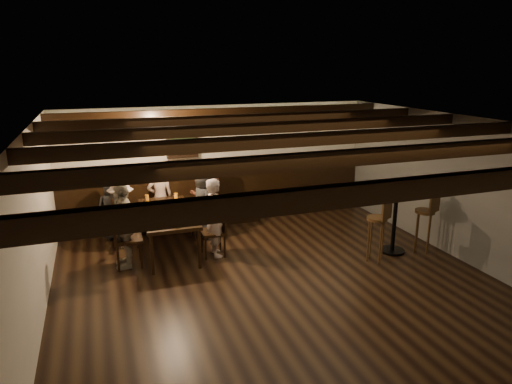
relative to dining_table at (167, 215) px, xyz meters
name	(u,v)px	position (x,y,z in m)	size (l,w,h in m)	color
room	(223,185)	(1.07, 0.16, 0.41)	(7.00, 7.00, 7.00)	black
dining_table	(167,215)	(0.00, 0.00, 0.00)	(0.91, 1.94, 0.72)	black
chair_left_near	(125,231)	(-0.71, 0.47, -0.36)	(0.45, 0.45, 0.96)	black
chair_left_far	(128,249)	(-0.73, -0.43, -0.36)	(0.46, 0.46, 0.98)	black
chair_right_near	(204,222)	(0.73, 0.43, -0.36)	(0.46, 0.46, 0.99)	black
chair_right_far	(214,240)	(0.71, -0.47, -0.39)	(0.42, 0.42, 0.89)	black
person_bench_left	(113,209)	(-0.88, 0.92, -0.07)	(0.58, 0.38, 1.18)	#28282B
person_bench_centre	(160,198)	(0.03, 1.05, 0.02)	(0.49, 0.32, 1.35)	gray
person_bench_right	(207,194)	(0.92, 0.88, 0.05)	(0.69, 0.54, 1.42)	#552A1D
person_left_near	(122,214)	(-0.74, 0.47, -0.05)	(0.79, 0.45, 1.22)	#B6A29A
person_left_far	(124,225)	(-0.76, -0.43, 0.05)	(0.83, 0.35, 1.42)	gray
person_right_near	(204,203)	(0.76, 0.43, 0.02)	(0.66, 0.43, 1.35)	#242527
person_right_far	(215,217)	(0.74, -0.47, 0.02)	(0.50, 0.33, 1.36)	#B4A199
pint_a	(147,199)	(-0.26, 0.71, 0.13)	(0.07, 0.07, 0.14)	#BF7219
pint_b	(176,197)	(0.27, 0.64, 0.13)	(0.07, 0.07, 0.14)	#BF7219
pint_c	(149,208)	(-0.30, 0.11, 0.13)	(0.07, 0.07, 0.14)	#BF7219
pint_d	(182,203)	(0.31, 0.19, 0.13)	(0.07, 0.07, 0.14)	silver
pint_e	(157,217)	(-0.23, -0.44, 0.13)	(0.07, 0.07, 0.14)	#BF7219
pint_f	(184,216)	(0.19, -0.55, 0.13)	(0.07, 0.07, 0.14)	silver
pint_g	(177,222)	(0.03, -0.80, 0.13)	(0.07, 0.07, 0.14)	#BF7219
plate_near	(164,225)	(-0.17, -0.70, 0.07)	(0.24, 0.24, 0.01)	white
plate_far	(180,216)	(0.17, -0.30, 0.07)	(0.24, 0.24, 0.01)	white
condiment_caddy	(167,209)	(0.00, -0.05, 0.12)	(0.15, 0.10, 0.12)	black
candle	(172,205)	(0.13, 0.30, 0.08)	(0.05, 0.05, 0.05)	beige
high_top_table	(395,214)	(3.70, -1.38, 0.04)	(0.60, 0.60, 1.06)	black
bar_stool_left	(376,238)	(3.21, -1.59, -0.26)	(0.38, 0.39, 1.08)	#3A2712
bar_stool_right	(423,230)	(4.20, -1.54, -0.26)	(0.37, 0.39, 1.08)	#3A2712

